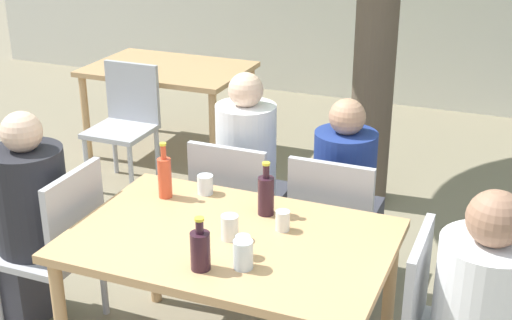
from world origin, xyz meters
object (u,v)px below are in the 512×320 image
dining_table_back (168,77)px  drinking_glass_3 (205,184)px  patio_chair_2 (236,206)px  drinking_glass_4 (243,246)px  wine_bottle_2 (266,194)px  drinking_glass_0 (283,221)px  person_seated_3 (347,206)px  patio_chair_4 (126,118)px  person_seated_2 (252,184)px  soda_bottle_0 (165,176)px  wine_bottle_1 (200,249)px  patio_chair_0 (60,242)px  drinking_glass_1 (243,254)px  person_seated_0 (21,231)px  dining_table_front (231,252)px  drinking_glass_2 (230,227)px  patio_chair_3 (335,224)px

dining_table_back → drinking_glass_3: drinking_glass_3 is taller
patio_chair_2 → drinking_glass_4: (0.40, -0.84, 0.27)m
wine_bottle_2 → drinking_glass_0: size_ratio=2.82×
person_seated_3 → drinking_glass_4: (-0.16, -1.08, 0.28)m
dining_table_back → patio_chair_4: patio_chair_4 is taller
person_seated_2 → soda_bottle_0: 0.76m
wine_bottle_2 → person_seated_3: bearing=72.1°
person_seated_3 → soda_bottle_0: size_ratio=4.08×
dining_table_back → soda_bottle_0: (1.18, -2.18, 0.20)m
wine_bottle_1 → wine_bottle_2: 0.56m
dining_table_back → person_seated_2: bearing=-47.7°
patio_chair_0 → dining_table_back: bearing=-163.8°
patio_chair_2 → wine_bottle_1: size_ratio=3.93×
patio_chair_2 → drinking_glass_4: size_ratio=9.51×
patio_chair_0 → person_seated_3: 1.54m
patio_chair_0 → patio_chair_2: (0.66, 0.70, 0.00)m
drinking_glass_1 → drinking_glass_4: (-0.04, 0.08, -0.01)m
person_seated_0 → soda_bottle_0: (0.71, 0.25, 0.32)m
drinking_glass_3 → drinking_glass_4: 0.65m
patio_chair_2 → person_seated_3: bearing=-157.0°
patio_chair_4 → drinking_glass_1: (1.80, -1.98, 0.29)m
wine_bottle_2 → drinking_glass_0: (0.13, -0.12, -0.05)m
person_seated_3 → wine_bottle_1: (-0.28, -1.23, 0.32)m
patio_chair_2 → drinking_glass_0: (0.47, -0.56, 0.27)m
dining_table_back → drinking_glass_1: drinking_glass_1 is taller
dining_table_back → person_seated_0: bearing=-79.0°
wine_bottle_1 → drinking_glass_4: (0.12, 0.15, -0.04)m
drinking_glass_3 → dining_table_back: bearing=123.0°
patio_chair_4 → soda_bottle_0: bearing=-51.9°
wine_bottle_1 → drinking_glass_0: size_ratio=2.49×
drinking_glass_3 → patio_chair_2: bearing=87.4°
drinking_glass_3 → soda_bottle_0: bearing=-146.5°
dining_table_front → drinking_glass_2: drinking_glass_2 is taller
soda_bottle_0 → wine_bottle_1: size_ratio=1.23×
drinking_glass_1 → drinking_glass_4: drinking_glass_1 is taller
patio_chair_3 → drinking_glass_3: bearing=30.2°
patio_chair_0 → person_seated_0: bearing=-90.0°
person_seated_0 → drinking_glass_0: bearing=96.0°
dining_table_back → drinking_glass_1: (1.80, -2.65, 0.15)m
drinking_glass_1 → dining_table_back: bearing=124.2°
person_seated_2 → person_seated_3: bearing=-179.3°
soda_bottle_0 → drinking_glass_2: soda_bottle_0 is taller
patio_chair_4 → person_seated_2: size_ratio=0.73×
patio_chair_0 → drinking_glass_2: bearing=88.7°
dining_table_front → drinking_glass_3: (-0.30, 0.36, 0.13)m
patio_chair_0 → patio_chair_2: size_ratio=1.00×
drinking_glass_0 → drinking_glass_3: bearing=156.0°
drinking_glass_3 → patio_chair_4: bearing=133.9°
soda_bottle_0 → drinking_glass_4: soda_bottle_0 is taller
patio_chair_4 → drinking_glass_3: (1.34, -1.40, 0.27)m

